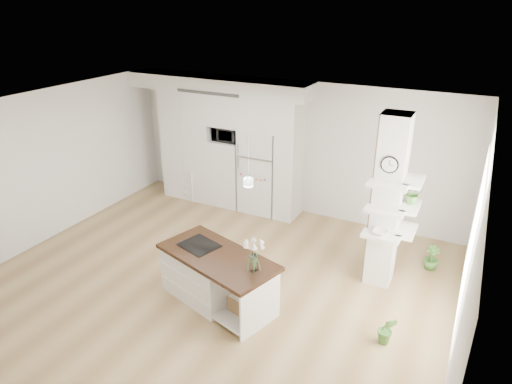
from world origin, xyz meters
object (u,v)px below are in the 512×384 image
kitchen_island (210,273)px  bookshelf (187,185)px  floor_plant_a (387,330)px  refrigerator (261,171)px

kitchen_island → bookshelf: bearing=146.8°
kitchen_island → floor_plant_a: size_ratio=4.48×
refrigerator → kitchen_island: 3.18m
kitchen_island → floor_plant_a: kitchen_island is taller
refrigerator → kitchen_island: bearing=-77.5°
floor_plant_a → kitchen_island: bearing=-175.9°
floor_plant_a → bookshelf: bearing=151.5°
kitchen_island → bookshelf: 3.77m
refrigerator → kitchen_island: size_ratio=0.89×
kitchen_island → refrigerator: bearing=119.3°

